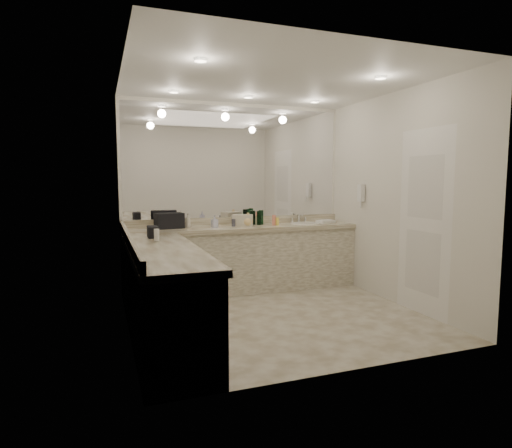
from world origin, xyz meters
name	(u,v)px	position (x,y,z in m)	size (l,w,h in m)	color
floor	(276,315)	(0.00, 0.00, 0.00)	(3.20, 3.20, 0.00)	#BDB6A2
ceiling	(277,79)	(0.00, 0.00, 2.60)	(3.20, 3.20, 0.00)	white
wall_back	(236,196)	(0.00, 1.50, 1.30)	(3.20, 0.02, 2.60)	silver
wall_left	(125,204)	(-1.60, 0.00, 1.30)	(0.02, 3.00, 2.60)	silver
wall_right	(397,199)	(1.60, 0.00, 1.30)	(0.02, 3.00, 2.60)	silver
vanity_back_base	(243,260)	(0.00, 1.20, 0.42)	(3.20, 0.60, 0.84)	beige
vanity_back_top	(243,228)	(0.00, 1.19, 0.87)	(3.20, 0.64, 0.06)	beige
vanity_left_base	(163,297)	(-1.30, -0.30, 0.42)	(0.60, 2.40, 0.84)	beige
vanity_left_top	(163,250)	(-1.29, -0.30, 0.87)	(0.64, 2.42, 0.06)	beige
backsplash_back	(237,220)	(0.00, 1.48, 0.95)	(3.20, 0.04, 0.10)	beige
backsplash_left	(129,239)	(-1.58, 0.00, 0.95)	(0.04, 3.00, 0.10)	beige
mirror_back	(236,162)	(0.00, 1.49, 1.77)	(3.12, 0.01, 1.55)	white
mirror_left	(125,154)	(-1.59, 0.00, 1.77)	(0.01, 2.92, 1.55)	white
sink	(305,224)	(0.95, 1.20, 0.90)	(0.44, 0.44, 0.03)	white
faucet	(299,217)	(0.95, 1.41, 0.97)	(0.24, 0.16, 0.14)	silver
wall_phone	(361,193)	(1.56, 0.70, 1.35)	(0.06, 0.10, 0.24)	white
door	(424,223)	(1.59, -0.50, 1.05)	(0.02, 0.82, 2.10)	white
black_toiletry_bag	(169,221)	(-0.99, 1.25, 1.00)	(0.35, 0.22, 0.20)	black
black_bag_spill	(153,232)	(-1.30, 0.41, 0.96)	(0.11, 0.24, 0.13)	black
cream_cosmetic_case	(243,220)	(0.00, 1.22, 0.98)	(0.27, 0.17, 0.16)	beige
hand_towel	(326,221)	(1.28, 1.18, 0.92)	(0.25, 0.16, 0.04)	white
lotion_left	(157,236)	(-1.30, 0.07, 0.96)	(0.05, 0.05, 0.12)	white
soap_bottle_a	(188,221)	(-0.75, 1.23, 0.99)	(0.07, 0.07, 0.19)	beige
soap_bottle_b	(215,221)	(-0.42, 1.13, 0.98)	(0.07, 0.08, 0.16)	silver
soap_bottle_c	(248,219)	(0.06, 1.15, 0.99)	(0.14, 0.14, 0.18)	#EDC982
green_bottle_0	(261,217)	(0.30, 1.28, 1.00)	(0.06, 0.06, 0.20)	#114721
green_bottle_1	(252,218)	(0.19, 1.34, 1.00)	(0.07, 0.07, 0.20)	#114721
green_bottle_2	(253,218)	(0.20, 1.33, 1.00)	(0.06, 0.06, 0.20)	#114721
green_bottle_3	(253,218)	(0.20, 1.33, 0.99)	(0.06, 0.06, 0.19)	#114721
green_bottle_4	(259,218)	(0.26, 1.25, 1.00)	(0.07, 0.07, 0.19)	#114721
amenity_bottle_0	(277,221)	(0.49, 1.13, 0.95)	(0.05, 0.05, 0.11)	#F2D84C
amenity_bottle_1	(252,222)	(0.13, 1.22, 0.95)	(0.04, 0.04, 0.09)	white
amenity_bottle_2	(234,223)	(-0.14, 1.17, 0.95)	(0.05, 0.05, 0.10)	#3F3F4C
amenity_bottle_3	(274,220)	(0.44, 1.15, 0.97)	(0.05, 0.05, 0.14)	#E57F66
amenity_bottle_4	(245,221)	(0.02, 1.18, 0.96)	(0.04, 0.04, 0.12)	#E57F66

